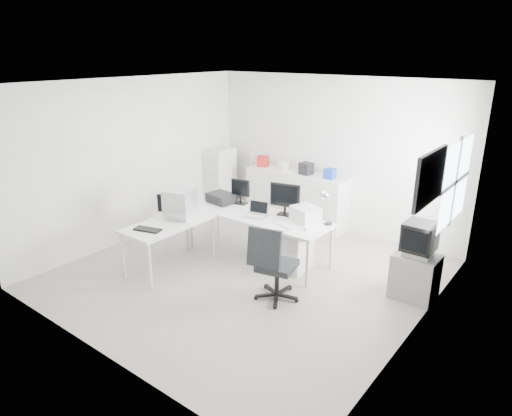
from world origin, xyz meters
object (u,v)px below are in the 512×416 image
Objects in this scene: main_desk at (257,236)px; laser_printer at (306,214)px; drawer_pedestal at (296,251)px; sideboard at (296,198)px; office_chair at (277,262)px; tv_cabinet at (415,276)px; inkjet_printer at (221,198)px; lcd_monitor_small at (240,192)px; side_desk at (170,245)px; crt_tv at (420,240)px; crt_monitor at (180,205)px; filing_cabinet at (220,180)px; lcd_monitor_large at (285,200)px; laptop at (256,211)px.

laser_printer is (0.75, 0.22, 0.49)m from main_desk.
drawer_pedestal is 1.98m from sideboard.
tv_cabinet is (1.47, 1.16, -0.23)m from office_chair.
office_chair is (1.83, -0.95, -0.29)m from inkjet_printer.
drawer_pedestal is 1.43m from lcd_monitor_small.
office_chair reaches higher than inkjet_printer.
side_desk is at bearing -112.68° from lcd_monitor_small.
main_desk is 4.80× the size of crt_tv.
inkjet_printer is at bearing 90.00° from side_desk.
tv_cabinet is (3.30, 1.16, -0.65)m from crt_monitor.
main_desk is at bearing -172.74° from crt_tv.
side_desk reaches higher than tv_cabinet.
filing_cabinet is (-4.50, 1.09, -0.19)m from crt_tv.
lcd_monitor_small is at bearing -178.81° from tv_cabinet.
laser_printer is at bearing 89.21° from office_chair.
crt_monitor is 3.50m from crt_tv.
main_desk is 0.71m from drawer_pedestal.
office_chair is (1.53, -1.10, -0.42)m from lcd_monitor_small.
lcd_monitor_large reaches higher than laser_printer.
lcd_monitor_small is at bearing -161.44° from laser_printer.
laptop is at bearing -135.55° from laser_printer.
crt_monitor is at bearing -160.59° from tv_cabinet.
office_chair reaches higher than sideboard.
side_desk is 0.69× the size of sideboard.
drawer_pedestal is 3.09m from filing_cabinet.
main_desk is 4.74× the size of lcd_monitor_large.
tv_cabinet is at bearing 23.17° from side_desk.
crt_tv is (1.75, 0.26, 0.55)m from drawer_pedestal.
laptop is 1.24m from office_chair.
inkjet_printer is at bearing -176.32° from crt_tv.
laptop reaches higher than side_desk.
lcd_monitor_large is 1.30× the size of laser_printer.
crt_monitor is at bearing -115.40° from lcd_monitor_small.
inkjet_printer is 0.88× the size of lcd_monitor_large.
inkjet_printer is at bearing 178.15° from drawer_pedestal.
side_desk is 3.36× the size of lcd_monitor_small.
tv_cabinet is at bearing -11.06° from lcd_monitor_large.
crt_tv is at bearing -90.00° from tv_cabinet.
sideboard is at bearing 146.85° from laser_printer.
crt_monitor is at bearing -149.86° from drawer_pedestal.
inkjet_printer is 1.22m from lcd_monitor_large.
tv_cabinet is (2.45, 0.31, -0.06)m from main_desk.
tv_cabinet is at bearing -3.38° from laptop.
office_chair is at bearing -19.24° from inkjet_printer.
inkjet_printer is 0.92m from laptop.
lcd_monitor_small is 1.93m from office_chair.
lcd_monitor_large reaches higher than crt_monitor.
laptop is at bearing 48.01° from side_desk.
laptop is 2.43m from crt_tv.
main_desk is 5.76× the size of lcd_monitor_small.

